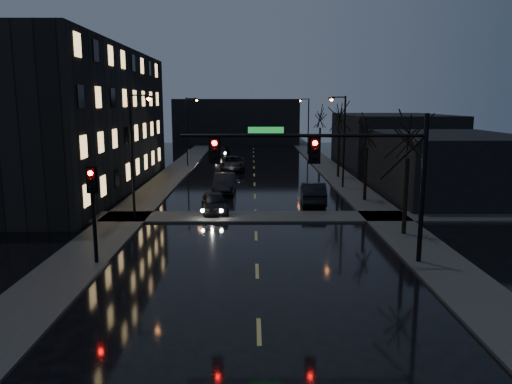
{
  "coord_description": "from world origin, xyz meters",
  "views": [
    {
      "loc": [
        -0.22,
        -13.41,
        7.48
      ],
      "look_at": [
        -0.03,
        10.29,
        3.2
      ],
      "focal_mm": 35.0,
      "sensor_mm": 36.0,
      "label": 1
    }
  ],
  "objects_px": {
    "oncoming_car_b": "(225,183)",
    "oncoming_car_c": "(233,163)",
    "lead_car": "(313,193)",
    "oncoming_car_a": "(214,203)",
    "oncoming_car_d": "(222,152)"
  },
  "relations": [
    {
      "from": "oncoming_car_c",
      "to": "lead_car",
      "type": "xyz_separation_m",
      "value": [
        6.71,
        -18.51,
        0.01
      ]
    },
    {
      "from": "oncoming_car_b",
      "to": "oncoming_car_d",
      "type": "distance_m",
      "value": 28.57
    },
    {
      "from": "oncoming_car_c",
      "to": "oncoming_car_a",
      "type": "bearing_deg",
      "value": -91.62
    },
    {
      "from": "oncoming_car_b",
      "to": "oncoming_car_d",
      "type": "xyz_separation_m",
      "value": [
        -1.95,
        28.5,
        -0.15
      ]
    },
    {
      "from": "oncoming_car_b",
      "to": "lead_car",
      "type": "relative_size",
      "value": 1.0
    },
    {
      "from": "oncoming_car_d",
      "to": "lead_car",
      "type": "height_order",
      "value": "lead_car"
    },
    {
      "from": "oncoming_car_c",
      "to": "oncoming_car_d",
      "type": "bearing_deg",
      "value": 97.52
    },
    {
      "from": "oncoming_car_a",
      "to": "lead_car",
      "type": "relative_size",
      "value": 0.87
    },
    {
      "from": "oncoming_car_b",
      "to": "oncoming_car_c",
      "type": "height_order",
      "value": "oncoming_car_b"
    },
    {
      "from": "oncoming_car_a",
      "to": "oncoming_car_b",
      "type": "bearing_deg",
      "value": 80.49
    },
    {
      "from": "oncoming_car_a",
      "to": "oncoming_car_d",
      "type": "relative_size",
      "value": 0.95
    },
    {
      "from": "oncoming_car_a",
      "to": "lead_car",
      "type": "xyz_separation_m",
      "value": [
        7.11,
        3.14,
        0.08
      ]
    },
    {
      "from": "oncoming_car_a",
      "to": "lead_car",
      "type": "height_order",
      "value": "lead_car"
    },
    {
      "from": "oncoming_car_d",
      "to": "oncoming_car_b",
      "type": "bearing_deg",
      "value": -79.33
    },
    {
      "from": "oncoming_car_c",
      "to": "lead_car",
      "type": "bearing_deg",
      "value": -70.63
    }
  ]
}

